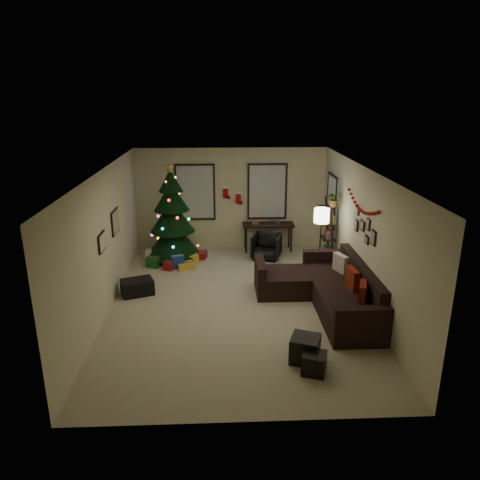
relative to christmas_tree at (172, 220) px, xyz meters
name	(u,v)px	position (x,y,z in m)	size (l,w,h in m)	color
floor	(236,303)	(1.49, -2.64, -1.04)	(7.00, 7.00, 0.00)	tan
ceiling	(236,170)	(1.49, -2.64, 1.66)	(7.00, 7.00, 0.00)	white
wall_back	(231,199)	(1.49, 0.86, 0.31)	(5.00, 5.00, 0.00)	beige
wall_front	(247,330)	(1.49, -6.14, 0.31)	(5.00, 5.00, 0.00)	beige
wall_left	(106,242)	(-1.01, -2.64, 0.31)	(7.00, 7.00, 0.00)	beige
wall_right	(364,238)	(3.99, -2.64, 0.31)	(7.00, 7.00, 0.00)	beige
window_back_left	(195,192)	(0.54, 0.83, 0.51)	(1.05, 0.06, 1.50)	#728CB2
window_back_right	(267,192)	(2.44, 0.83, 0.51)	(1.05, 0.06, 1.50)	#728CB2
window_right_wall	(332,201)	(3.96, -0.09, 0.46)	(0.06, 0.90, 1.30)	#728CB2
christmas_tree	(172,220)	(0.00, 0.00, 0.00)	(1.34, 1.34, 2.50)	black
presents	(176,260)	(0.08, -0.41, -0.92)	(1.50, 1.01, 0.30)	maroon
sofa	(327,291)	(3.30, -2.77, -0.73)	(2.09, 3.02, 0.92)	black
pillow_red_a	(362,295)	(3.70, -3.71, -0.40)	(0.12, 0.44, 0.44)	maroon
pillow_red_b	(352,280)	(3.70, -3.04, -0.40)	(0.12, 0.45, 0.45)	maroon
pillow_cream	(340,264)	(3.70, -2.17, -0.41)	(0.12, 0.41, 0.41)	beige
ottoman_near	(305,349)	(2.50, -4.75, -0.83)	(0.44, 0.44, 0.42)	black
ottoman_far	(314,363)	(2.58, -5.09, -0.87)	(0.35, 0.35, 0.33)	black
desk	(268,227)	(2.46, 0.58, -0.39)	(1.36, 0.48, 0.73)	black
desk_chair	(266,246)	(2.36, -0.07, -0.71)	(0.63, 0.59, 0.64)	black
bookshelf	(329,234)	(3.79, -0.65, -0.21)	(0.30, 0.50, 1.70)	black
potted_plant	(334,196)	(3.79, -0.95, 0.77)	(0.44, 0.38, 0.48)	#4C4C4C
floor_lamp	(321,220)	(3.44, -1.31, 0.31)	(0.34, 0.34, 1.61)	black
art_map	(115,222)	(-0.99, -1.81, 0.48)	(0.04, 0.60, 0.50)	black
art_abstract	(102,242)	(-0.99, -2.99, 0.42)	(0.04, 0.45, 0.35)	black
gallery	(365,228)	(3.97, -2.71, 0.54)	(0.03, 1.25, 0.54)	black
garland	(362,205)	(3.94, -2.51, 0.95)	(0.08, 1.90, 0.30)	#A5140C
stocking_left	(226,192)	(1.35, 0.85, 0.52)	(0.20, 0.05, 0.36)	#990F0C
stocking_right	(238,197)	(1.68, 0.78, 0.38)	(0.20, 0.05, 0.36)	#990F0C
storage_bin	(137,287)	(-0.58, -2.11, -0.87)	(0.65, 0.43, 0.32)	black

